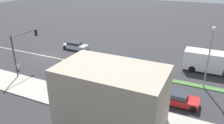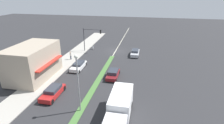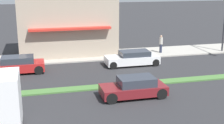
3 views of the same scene
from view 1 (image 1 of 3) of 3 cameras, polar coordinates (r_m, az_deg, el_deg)
The scene contains 13 objects.
ground_plane at distance 29.33m, azimuth 11.22°, elevation -4.05°, with size 160.00×160.00×0.00m, color #2B2B2D.
sidewalk_right at distance 21.74m, azimuth 6.26°, elevation -13.99°, with size 4.00×73.00×0.12m, color #A8A399.
lane_marking_center at distance 37.32m, azimuth -16.48°, elevation 1.40°, with size 0.16×60.00×0.01m, color beige.
building_corner_store at distance 19.18m, azimuth -0.16°, elevation -9.08°, with size 6.20×9.14×5.56m.
traffic_signal_main at distance 31.01m, azimuth -22.53°, elevation 3.90°, with size 4.59×0.34×5.60m.
street_lamp at distance 26.92m, azimuth 24.24°, elevation 2.87°, with size 0.44×0.44×7.37m.
pedestrian at distance 26.36m, azimuth -15.61°, elevation -5.18°, with size 0.34×0.34×1.74m.
warning_aframe_sign at distance 33.45m, azimuth -23.39°, elevation -1.32°, with size 0.45×0.53×0.84m.
delivery_truck at distance 32.73m, azimuth 24.33°, elevation -0.00°, with size 2.44×7.50×2.87m.
hatchback_red at distance 24.16m, azimuth 16.42°, elevation -9.08°, with size 1.87×4.49×1.33m.
sedan_maroon at distance 31.97m, azimuth 5.58°, elevation -0.14°, with size 1.81×4.08×1.29m.
van_white at distance 26.86m, azimuth -4.21°, elevation -4.80°, with size 1.82×4.56×1.26m.
sedan_silver at distance 39.50m, azimuth -9.50°, elevation 4.20°, with size 1.79×4.43×1.31m.
Camera 1 is at (25.62, 23.81, 13.04)m, focal length 35.00 mm.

